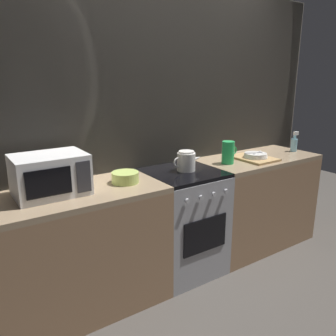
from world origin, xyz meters
TOP-DOWN VIEW (x-y plane):
  - ground_plane at (0.00, 0.00)m, footprint 8.00×8.00m
  - back_wall at (0.00, 0.32)m, footprint 3.60×0.05m
  - counter_left at (-0.90, 0.00)m, footprint 1.20×0.60m
  - stove_unit at (-0.00, -0.00)m, footprint 0.60×0.63m
  - counter_right at (0.90, 0.00)m, footprint 1.20×0.60m
  - microwave at (-1.05, 0.04)m, footprint 0.46×0.35m
  - kettle at (0.03, -0.00)m, footprint 0.28×0.15m
  - mixing_bowl at (-0.53, -0.01)m, footprint 0.20×0.20m
  - pitcher at (0.48, -0.02)m, footprint 0.16×0.11m
  - dish_pile at (0.80, -0.05)m, footprint 0.30×0.40m
  - spray_bottle at (1.40, -0.03)m, footprint 0.08×0.06m

SIDE VIEW (x-z plane):
  - ground_plane at x=0.00m, z-range 0.00..0.00m
  - stove_unit at x=0.00m, z-range 0.00..0.90m
  - counter_left at x=-0.90m, z-range 0.00..0.90m
  - counter_right at x=0.90m, z-range 0.00..0.90m
  - dish_pile at x=0.80m, z-range 0.89..0.96m
  - mixing_bowl at x=-0.53m, z-range 0.90..0.98m
  - spray_bottle at x=1.40m, z-range 0.88..1.08m
  - kettle at x=0.03m, z-range 0.90..1.06m
  - pitcher at x=0.48m, z-range 0.90..1.10m
  - microwave at x=-1.05m, z-range 0.90..1.17m
  - back_wall at x=0.00m, z-range 0.00..2.40m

